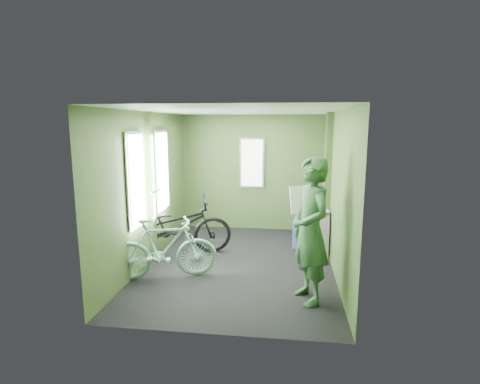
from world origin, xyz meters
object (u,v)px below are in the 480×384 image
object	(u,v)px
bicycle_black	(176,255)
bench_seat	(311,226)
passenger	(311,231)
bicycle_mint	(165,279)
waste_box	(321,234)

from	to	relation	value
bicycle_black	bench_seat	bearing A→B (deg)	-84.59
passenger	bench_seat	xyz separation A→B (m)	(0.15, 2.34, -0.59)
bicycle_mint	passenger	world-z (taller)	passenger
passenger	waste_box	bearing A→B (deg)	147.77
bicycle_mint	bench_seat	distance (m)	2.88
bicycle_mint	waste_box	size ratio (longest dim) A/B	1.90
bicycle_black	bench_seat	size ratio (longest dim) A/B	1.89
bicycle_black	bench_seat	distance (m)	2.46
bicycle_black	bicycle_mint	bearing A→B (deg)	168.72
bicycle_mint	bench_seat	bearing A→B (deg)	-63.90
bicycle_black	passenger	bearing A→B (deg)	-141.73
passenger	waste_box	size ratio (longest dim) A/B	2.27
waste_box	bench_seat	size ratio (longest dim) A/B	0.79
bicycle_black	waste_box	distance (m)	2.38
passenger	bench_seat	size ratio (longest dim) A/B	1.80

